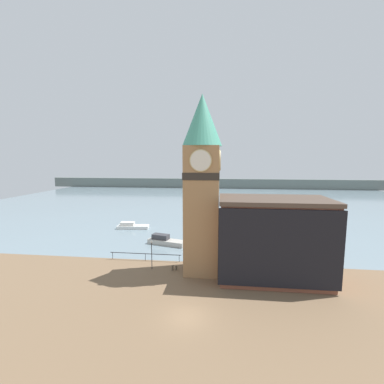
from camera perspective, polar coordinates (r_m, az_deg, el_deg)
ground_plane at (r=27.32m, az=-1.19°, el=-26.00°), size 160.00×160.00×0.00m
water at (r=97.17m, az=4.56°, el=-1.70°), size 160.00×120.00×0.00m
far_shoreline at (r=136.57m, az=5.13°, el=1.91°), size 180.00×3.00×5.00m
pier_railing at (r=39.92m, az=-10.33°, el=-13.47°), size 10.82×0.08×1.09m
clock_tower at (r=33.17m, az=2.23°, el=2.57°), size 5.05×5.05×23.12m
pier_building at (r=34.07m, az=17.58°, el=-9.87°), size 13.58×7.63×10.28m
boat_near at (r=46.64m, az=-5.95°, el=-10.74°), size 7.03×3.69×1.74m
boat_far at (r=58.17m, az=-13.24°, el=-7.38°), size 6.93×2.82×1.43m
mooring_bollard_near at (r=36.53m, az=-3.54°, el=-16.38°), size 0.27×0.27×0.67m
mooring_bollard_far at (r=36.39m, az=-4.35°, el=-16.38°), size 0.28×0.28×0.77m
lamp_post at (r=36.27m, az=-8.96°, el=-12.45°), size 0.32×0.32×4.05m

